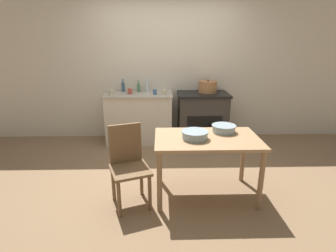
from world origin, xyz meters
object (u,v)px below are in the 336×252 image
(chair, at_px, (128,163))
(cup_center_right, at_px, (164,92))
(cup_center_left, at_px, (155,92))
(cup_mid_right, at_px, (111,92))
(stove, at_px, (202,117))
(bottle_far_left, at_px, (139,88))
(work_table, at_px, (207,146))
(flour_sack, at_px, (218,140))
(bottle_mid_left, at_px, (123,87))
(mixing_bowl_small, at_px, (224,128))
(bottle_left, at_px, (147,86))
(cup_center, at_px, (130,91))
(stock_pot, at_px, (208,87))
(mixing_bowl_large, at_px, (195,134))

(chair, xyz_separation_m, cup_center_right, (0.42, 1.79, 0.45))
(cup_center_left, height_order, cup_mid_right, cup_center_left)
(stove, distance_m, bottle_far_left, 1.26)
(work_table, relative_size, chair, 1.30)
(stove, height_order, flour_sack, stove)
(stove, bearing_deg, flour_sack, -67.34)
(bottle_far_left, bearing_deg, cup_mid_right, -149.83)
(stove, distance_m, bottle_mid_left, 1.52)
(flour_sack, distance_m, bottle_mid_left, 1.92)
(work_table, height_order, bottle_mid_left, bottle_mid_left)
(flour_sack, bearing_deg, cup_mid_right, 167.14)
(bottle_far_left, bearing_deg, mixing_bowl_small, -57.28)
(bottle_left, bearing_deg, cup_mid_right, -159.73)
(flour_sack, bearing_deg, cup_center_right, 156.70)
(chair, distance_m, flour_sack, 1.94)
(mixing_bowl_small, bearing_deg, flour_sack, 79.90)
(mixing_bowl_small, distance_m, cup_mid_right, 2.20)
(bottle_far_left, bearing_deg, work_table, -64.95)
(chair, bearing_deg, flour_sack, 27.56)
(work_table, relative_size, flour_sack, 3.02)
(flour_sack, bearing_deg, stove, 112.66)
(mixing_bowl_small, xyz_separation_m, bottle_far_left, (-1.14, 1.78, 0.19))
(work_table, height_order, bottle_left, bottle_left)
(bottle_far_left, height_order, cup_center_right, bottle_far_left)
(bottle_far_left, bearing_deg, flour_sack, -26.42)
(bottle_mid_left, distance_m, cup_mid_right, 0.32)
(chair, height_order, cup_center, cup_center)
(stove, relative_size, cup_center_right, 10.37)
(bottle_mid_left, relative_size, cup_center_right, 2.66)
(chair, relative_size, cup_center_left, 9.94)
(flour_sack, xyz_separation_m, bottle_far_left, (-1.34, 0.67, 0.77))
(stock_pot, distance_m, bottle_left, 1.07)
(work_table, xyz_separation_m, chair, (-0.88, -0.12, -0.15))
(bottle_left, xyz_separation_m, cup_center_left, (0.14, -0.22, -0.06))
(stock_pot, xyz_separation_m, bottle_left, (-1.07, 0.08, 0.00))
(stock_pot, relative_size, cup_mid_right, 3.91)
(mixing_bowl_large, xyz_separation_m, mixing_bowl_small, (0.37, 0.21, -0.00))
(stock_pot, bearing_deg, chair, -121.25)
(stock_pot, xyz_separation_m, cup_center, (-1.36, -0.08, -0.06))
(stock_pot, bearing_deg, bottle_far_left, 174.45)
(bottle_left, bearing_deg, mixing_bowl_large, -72.47)
(flour_sack, bearing_deg, chair, -132.68)
(bottle_left, bearing_deg, flour_sack, -27.92)
(chair, height_order, bottle_mid_left, bottle_mid_left)
(work_table, height_order, chair, chair)
(flour_sack, height_order, cup_center_left, cup_center_left)
(chair, relative_size, cup_center_right, 10.43)
(chair, xyz_separation_m, bottle_far_left, (-0.04, 2.08, 0.48))
(flour_sack, xyz_separation_m, bottle_mid_left, (-1.62, 0.67, 0.78))
(work_table, relative_size, mixing_bowl_small, 4.12)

